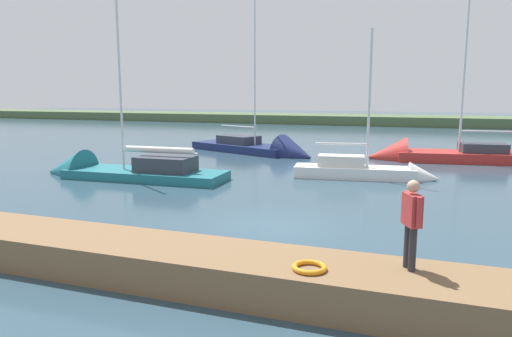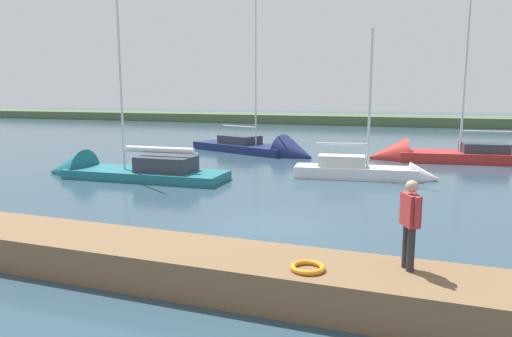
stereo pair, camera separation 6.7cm
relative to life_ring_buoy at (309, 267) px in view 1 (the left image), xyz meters
The scene contains 9 objects.
ground_plane 5.67m from the life_ring_buoy, 64.21° to the right, with size 200.00×200.00×0.00m, color #2D4756.
far_shoreline 56.01m from the life_ring_buoy, 87.50° to the right, with size 180.00×8.00×2.40m, color #4C603D.
dock_pier 2.51m from the life_ring_buoy, ahead, with size 20.80×1.93×0.80m, color brown.
life_ring_buoy is the anchor object (origin of this frame).
sailboat_inner_slip 23.23m from the life_ring_buoy, 69.36° to the right, with size 10.22×6.26×12.41m.
sailboat_mid_channel 16.39m from the life_ring_buoy, 40.73° to the right, with size 9.67×2.82×9.65m.
sailboat_behind_pier 22.31m from the life_ring_buoy, 97.26° to the right, with size 10.55×3.88×12.60m.
sailboat_far_right 14.59m from the life_ring_buoy, 88.44° to the right, with size 6.97×2.39×7.72m.
person_on_dock 2.10m from the life_ring_buoy, 158.80° to the right, with size 0.40×0.59×1.70m.
Camera 1 is at (-4.28, 13.18, 4.06)m, focal length 32.57 mm.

